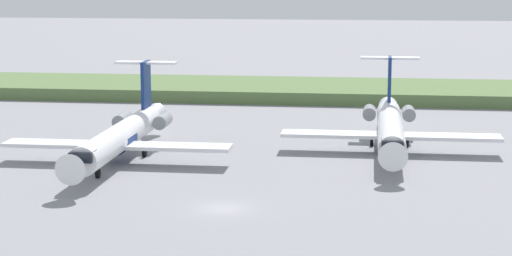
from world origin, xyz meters
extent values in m
plane|color=gray|center=(0.00, 30.00, 0.00)|extent=(500.00, 500.00, 0.00)
cube|color=#597542|center=(0.00, 66.48, 0.91)|extent=(320.00, 20.00, 1.81)
cylinder|color=white|center=(-13.22, 16.61, 2.45)|extent=(2.70, 24.00, 2.70)
cone|color=white|center=(-13.22, 3.11, 2.45)|extent=(2.70, 3.00, 2.70)
cone|color=white|center=(-13.22, 30.61, 2.45)|extent=(2.29, 4.00, 2.29)
cube|color=black|center=(-13.22, 5.01, 2.92)|extent=(2.03, 1.80, 0.90)
cylinder|color=navy|center=(-13.22, 16.61, 2.30)|extent=(2.76, 3.60, 2.76)
cube|color=white|center=(-19.13, 15.61, 1.84)|extent=(11.00, 3.20, 0.36)
cube|color=white|center=(-7.32, 15.61, 1.84)|extent=(11.00, 3.20, 0.36)
cube|color=navy|center=(-13.22, 27.61, 6.40)|extent=(0.36, 3.20, 5.20)
cube|color=white|center=(-13.22, 27.91, 8.80)|extent=(6.80, 1.80, 0.24)
cylinder|color=gray|center=(-15.47, 25.81, 2.65)|extent=(1.50, 3.40, 1.50)
cylinder|color=gray|center=(-10.97, 25.81, 2.65)|extent=(1.50, 3.40, 1.50)
cylinder|color=gray|center=(-13.22, 9.17, 1.00)|extent=(0.20, 0.20, 0.65)
cylinder|color=black|center=(-13.22, 9.17, 0.45)|extent=(0.30, 0.90, 0.90)
cylinder|color=black|center=(-15.12, 19.01, 0.45)|extent=(0.35, 0.90, 0.90)
cylinder|color=black|center=(-11.32, 19.01, 0.45)|extent=(0.35, 0.90, 0.90)
cylinder|color=white|center=(13.68, 25.45, 2.45)|extent=(2.70, 24.00, 2.70)
cone|color=white|center=(13.68, 11.95, 2.45)|extent=(2.70, 3.00, 2.70)
cone|color=white|center=(13.68, 39.45, 2.45)|extent=(2.30, 4.00, 2.29)
cube|color=black|center=(13.68, 13.85, 2.92)|extent=(2.02, 1.80, 0.90)
cylinder|color=navy|center=(13.68, 25.45, 2.30)|extent=(2.76, 3.60, 2.76)
cube|color=white|center=(7.77, 24.45, 1.84)|extent=(11.00, 3.20, 0.36)
cube|color=white|center=(19.58, 24.45, 1.84)|extent=(11.00, 3.20, 0.36)
cube|color=navy|center=(13.68, 36.45, 6.40)|extent=(0.36, 3.20, 5.20)
cube|color=white|center=(13.68, 36.75, 8.80)|extent=(6.80, 1.80, 0.24)
cylinder|color=gray|center=(11.43, 34.65, 2.65)|extent=(1.50, 3.40, 1.50)
cylinder|color=gray|center=(15.93, 34.65, 2.65)|extent=(1.50, 3.40, 1.50)
cylinder|color=gray|center=(13.68, 18.01, 1.00)|extent=(0.20, 0.20, 0.65)
cylinder|color=black|center=(13.68, 18.01, 0.45)|extent=(0.30, 0.90, 0.90)
cylinder|color=black|center=(11.78, 27.85, 0.45)|extent=(0.35, 0.90, 0.90)
cylinder|color=black|center=(15.58, 27.85, 0.45)|extent=(0.35, 0.90, 0.90)
camera|label=1|loc=(11.69, -69.79, 18.96)|focal=63.65mm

